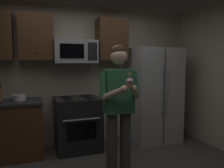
{
  "coord_description": "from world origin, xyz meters",
  "views": [
    {
      "loc": [
        -0.92,
        -2.44,
        1.53
      ],
      "look_at": [
        0.1,
        0.29,
        1.25
      ],
      "focal_mm": 35.83,
      "sensor_mm": 36.0,
      "label": 1
    }
  ],
  "objects_px": {
    "oven_range": "(78,124)",
    "bowl_large_white": "(19,97)",
    "refrigerator": "(154,95)",
    "person": "(119,103)",
    "cupcake": "(130,83)",
    "microwave": "(75,52)"
  },
  "relations": [
    {
      "from": "bowl_large_white",
      "to": "cupcake",
      "type": "height_order",
      "value": "cupcake"
    },
    {
      "from": "bowl_large_white",
      "to": "refrigerator",
      "type": "bearing_deg",
      "value": -2.43
    },
    {
      "from": "refrigerator",
      "to": "bowl_large_white",
      "type": "distance_m",
      "value": 2.44
    },
    {
      "from": "microwave",
      "to": "cupcake",
      "type": "distance_m",
      "value": 1.63
    },
    {
      "from": "oven_range",
      "to": "microwave",
      "type": "distance_m",
      "value": 1.26
    },
    {
      "from": "oven_range",
      "to": "refrigerator",
      "type": "relative_size",
      "value": 0.52
    },
    {
      "from": "microwave",
      "to": "oven_range",
      "type": "bearing_deg",
      "value": -90.02
    },
    {
      "from": "oven_range",
      "to": "cupcake",
      "type": "height_order",
      "value": "cupcake"
    },
    {
      "from": "oven_range",
      "to": "person",
      "type": "distance_m",
      "value": 1.26
    },
    {
      "from": "person",
      "to": "oven_range",
      "type": "bearing_deg",
      "value": 107.5
    },
    {
      "from": "microwave",
      "to": "cupcake",
      "type": "relative_size",
      "value": 4.26
    },
    {
      "from": "microwave",
      "to": "person",
      "type": "xyz_separation_m",
      "value": [
        0.34,
        -1.2,
        -0.72
      ]
    },
    {
      "from": "bowl_large_white",
      "to": "person",
      "type": "distance_m",
      "value": 1.72
    },
    {
      "from": "person",
      "to": "cupcake",
      "type": "height_order",
      "value": "person"
    },
    {
      "from": "refrigerator",
      "to": "bowl_large_white",
      "type": "xyz_separation_m",
      "value": [
        -2.44,
        0.1,
        0.07
      ]
    },
    {
      "from": "oven_range",
      "to": "bowl_large_white",
      "type": "relative_size",
      "value": 4.44
    },
    {
      "from": "refrigerator",
      "to": "bowl_large_white",
      "type": "bearing_deg",
      "value": 177.57
    },
    {
      "from": "oven_range",
      "to": "person",
      "type": "height_order",
      "value": "person"
    },
    {
      "from": "refrigerator",
      "to": "microwave",
      "type": "bearing_deg",
      "value": 173.97
    },
    {
      "from": "oven_range",
      "to": "cupcake",
      "type": "bearing_deg",
      "value": -76.4
    },
    {
      "from": "oven_range",
      "to": "person",
      "type": "xyz_separation_m",
      "value": [
        0.34,
        -1.08,
        0.53
      ]
    },
    {
      "from": "refrigerator",
      "to": "oven_range",
      "type": "bearing_deg",
      "value": 178.5
    }
  ]
}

